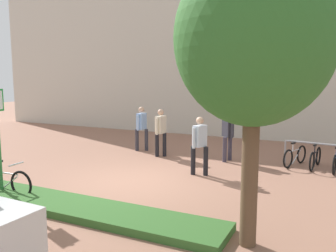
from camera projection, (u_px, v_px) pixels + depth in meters
ground_plane at (134, 181)px, 9.65m from camera, size 60.00×60.00×0.00m
building_facade at (228, 32)px, 16.76m from camera, size 28.00×1.20×10.00m
planter_strip at (70, 206)px, 7.56m from camera, size 7.00×1.10×0.16m
tree_sidewalk at (254, 40)px, 5.53m from camera, size 2.56×2.56×4.86m
bike_at_sign at (6, 181)px, 8.49m from camera, size 1.68×0.42×0.86m
bollard_steel at (245, 153)px, 11.13m from camera, size 0.16×0.16×0.90m
person_suited_dark at (228, 133)px, 11.89m from camera, size 0.47×0.49×1.72m
person_casual_tan at (142, 126)px, 13.60m from camera, size 0.46×0.61×1.72m
person_shirt_white at (161, 130)px, 12.59m from camera, size 0.36×0.61×1.72m
person_shirt_blue at (200, 142)px, 10.16m from camera, size 0.51×0.58×1.72m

